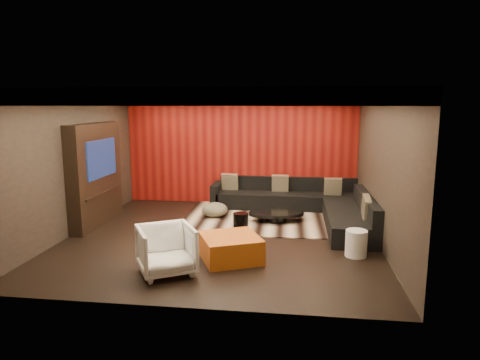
# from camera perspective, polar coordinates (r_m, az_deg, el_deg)

# --- Properties ---
(floor) EXTENTS (6.00, 6.00, 0.02)m
(floor) POSITION_cam_1_polar(r_m,az_deg,el_deg) (8.56, -2.53, -7.67)
(floor) COLOR black
(floor) RESTS_ON ground
(ceiling) EXTENTS (6.00, 6.00, 0.02)m
(ceiling) POSITION_cam_1_polar(r_m,az_deg,el_deg) (8.15, -2.69, 11.57)
(ceiling) COLOR silver
(ceiling) RESTS_ON ground
(wall_back) EXTENTS (6.00, 0.02, 2.80)m
(wall_back) POSITION_cam_1_polar(r_m,az_deg,el_deg) (11.19, 0.07, 3.96)
(wall_back) COLOR black
(wall_back) RESTS_ON ground
(wall_left) EXTENTS (0.02, 6.00, 2.80)m
(wall_left) POSITION_cam_1_polar(r_m,az_deg,el_deg) (9.24, -21.33, 1.95)
(wall_left) COLOR black
(wall_left) RESTS_ON ground
(wall_right) EXTENTS (0.02, 6.00, 2.80)m
(wall_right) POSITION_cam_1_polar(r_m,az_deg,el_deg) (8.27, 18.41, 1.23)
(wall_right) COLOR black
(wall_right) RESTS_ON ground
(red_feature_wall) EXTENTS (5.98, 0.05, 2.78)m
(red_feature_wall) POSITION_cam_1_polar(r_m,az_deg,el_deg) (11.15, 0.04, 3.94)
(red_feature_wall) COLOR #6B0C0A
(red_feature_wall) RESTS_ON ground
(soffit_back) EXTENTS (6.00, 0.60, 0.22)m
(soffit_back) POSITION_cam_1_polar(r_m,az_deg,el_deg) (10.82, -0.14, 10.59)
(soffit_back) COLOR silver
(soffit_back) RESTS_ON ground
(soffit_front) EXTENTS (6.00, 0.60, 0.22)m
(soffit_front) POSITION_cam_1_polar(r_m,az_deg,el_deg) (5.51, -7.69, 10.93)
(soffit_front) COLOR silver
(soffit_front) RESTS_ON ground
(soffit_left) EXTENTS (0.60, 4.80, 0.22)m
(soffit_left) POSITION_cam_1_polar(r_m,az_deg,el_deg) (9.02, -20.11, 10.08)
(soffit_left) COLOR silver
(soffit_left) RESTS_ON ground
(soffit_right) EXTENTS (0.60, 4.80, 0.22)m
(soffit_right) POSITION_cam_1_polar(r_m,az_deg,el_deg) (8.12, 16.75, 10.32)
(soffit_right) COLOR silver
(soffit_right) RESTS_ON ground
(cove_back) EXTENTS (4.80, 0.08, 0.04)m
(cove_back) POSITION_cam_1_polar(r_m,az_deg,el_deg) (10.48, -0.39, 10.11)
(cove_back) COLOR #FFD899
(cove_back) RESTS_ON ground
(cove_front) EXTENTS (4.80, 0.08, 0.04)m
(cove_front) POSITION_cam_1_polar(r_m,az_deg,el_deg) (5.84, -6.79, 10.02)
(cove_front) COLOR #FFD899
(cove_front) RESTS_ON ground
(cove_left) EXTENTS (0.08, 4.80, 0.04)m
(cove_left) POSITION_cam_1_polar(r_m,az_deg,el_deg) (8.87, -18.09, 9.62)
(cove_left) COLOR #FFD899
(cove_left) RESTS_ON ground
(cove_right) EXTENTS (0.08, 4.80, 0.04)m
(cove_right) POSITION_cam_1_polar(r_m,az_deg,el_deg) (8.08, 14.30, 9.80)
(cove_right) COLOR #FFD899
(cove_right) RESTS_ON ground
(tv_surround) EXTENTS (0.30, 2.00, 2.20)m
(tv_surround) POSITION_cam_1_polar(r_m,az_deg,el_deg) (9.74, -18.71, 0.71)
(tv_surround) COLOR black
(tv_surround) RESTS_ON ground
(tv_screen) EXTENTS (0.04, 1.30, 0.80)m
(tv_screen) POSITION_cam_1_polar(r_m,az_deg,el_deg) (9.62, -17.97, 2.75)
(tv_screen) COLOR black
(tv_screen) RESTS_ON ground
(tv_shelf) EXTENTS (0.04, 1.60, 0.04)m
(tv_shelf) POSITION_cam_1_polar(r_m,az_deg,el_deg) (9.74, -17.73, -1.63)
(tv_shelf) COLOR black
(tv_shelf) RESTS_ON ground
(rug) EXTENTS (4.07, 3.09, 0.02)m
(rug) POSITION_cam_1_polar(r_m,az_deg,el_deg) (9.95, 4.16, -5.00)
(rug) COLOR beige
(rug) RESTS_ON floor
(coffee_table) EXTENTS (1.45, 1.45, 0.21)m
(coffee_table) POSITION_cam_1_polar(r_m,az_deg,el_deg) (9.59, 4.84, -4.88)
(coffee_table) COLOR black
(coffee_table) RESTS_ON rug
(drum_stool) EXTENTS (0.36, 0.36, 0.37)m
(drum_stool) POSITION_cam_1_polar(r_m,az_deg,el_deg) (8.85, 0.09, -5.60)
(drum_stool) COLOR black
(drum_stool) RESTS_ON rug
(striped_pouf) EXTENTS (0.64, 0.64, 0.33)m
(striped_pouf) POSITION_cam_1_polar(r_m,az_deg,el_deg) (9.94, -3.39, -3.97)
(striped_pouf) COLOR #BAB490
(striped_pouf) RESTS_ON rug
(white_side_table) EXTENTS (0.46, 0.46, 0.46)m
(white_side_table) POSITION_cam_1_polar(r_m,az_deg,el_deg) (7.71, 15.23, -8.15)
(white_side_table) COLOR silver
(white_side_table) RESTS_ON floor
(orange_ottoman) EXTENTS (1.23, 1.23, 0.41)m
(orange_ottoman) POSITION_cam_1_polar(r_m,az_deg,el_deg) (7.31, -1.28, -9.02)
(orange_ottoman) COLOR #9B3A14
(orange_ottoman) RESTS_ON floor
(armchair) EXTENTS (1.12, 1.13, 0.76)m
(armchair) POSITION_cam_1_polar(r_m,az_deg,el_deg) (6.78, -9.80, -9.18)
(armchair) COLOR white
(armchair) RESTS_ON floor
(sectional_sofa) EXTENTS (3.65, 3.50, 0.75)m
(sectional_sofa) POSITION_cam_1_polar(r_m,az_deg,el_deg) (10.16, 8.99, -3.31)
(sectional_sofa) COLOR black
(sectional_sofa) RESTS_ON floor
(throw_pillows) EXTENTS (3.32, 2.77, 0.50)m
(throw_pillows) POSITION_cam_1_polar(r_m,az_deg,el_deg) (10.22, 7.68, -1.15)
(throw_pillows) COLOR tan
(throw_pillows) RESTS_ON sectional_sofa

